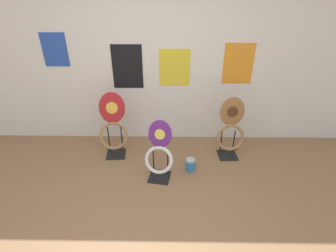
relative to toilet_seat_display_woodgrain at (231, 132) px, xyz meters
The scene contains 6 objects.
ground_plane 1.93m from the toilet_seat_display_woodgrain, 127.22° to the right, with size 14.00×14.00×0.00m, color #8E6642.
wall_back 1.54m from the toilet_seat_display_woodgrain, 154.30° to the left, with size 8.00×0.07×2.60m.
toilet_seat_display_woodgrain is the anchor object (origin of this frame).
toilet_seat_display_purple_note 1.13m from the toilet_seat_display_woodgrain, 153.52° to the right, with size 0.40×0.32×0.82m.
toilet_seat_display_crimson_swirl 1.70m from the toilet_seat_display_woodgrain, behind, with size 0.43×0.35×0.96m.
paint_can 0.75m from the toilet_seat_display_woodgrain, 149.38° to the right, with size 0.14×0.14×0.18m.
Camera 1 is at (0.28, -1.74, 2.38)m, focal length 28.00 mm.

